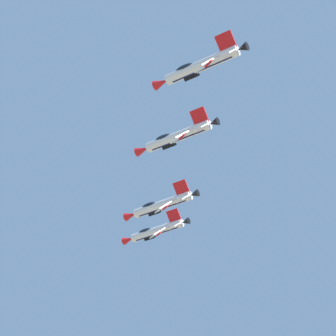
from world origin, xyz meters
TOP-DOWN VIEW (x-y plane):
  - fighter_jet_lead at (9.76, 115.14)m, footprint 13.37×11.25m
  - fighter_jet_left_wing at (9.49, 100.13)m, footprint 13.37×11.30m
  - fighter_jet_right_wing at (10.46, 82.78)m, footprint 13.37×11.31m
  - fighter_jet_left_outer at (12.20, 66.93)m, footprint 13.37×11.42m

SIDE VIEW (x-z plane):
  - fighter_jet_left_wing at x=9.49m, z-range 64.43..71.36m
  - fighter_jet_right_wing at x=10.46m, z-range 67.14..74.14m
  - fighter_jet_lead at x=9.76m, z-range 67.46..74.20m
  - fighter_jet_left_outer at x=12.20m, z-range 68.24..75.70m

